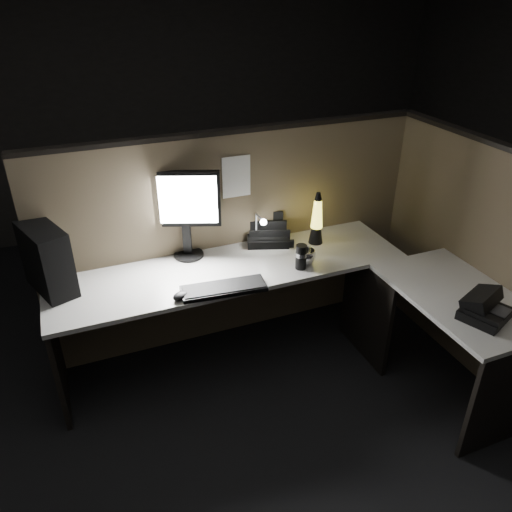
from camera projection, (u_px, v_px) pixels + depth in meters
name	position (u px, v px, depth m)	size (l,w,h in m)	color
floor	(288.00, 408.00, 3.12)	(6.00, 6.00, 0.00)	black
room_shell	(299.00, 158.00, 2.33)	(6.00, 6.00, 6.00)	silver
partition_back	(235.00, 239.00, 3.51)	(2.66, 0.06, 1.50)	brown
partition_right	(469.00, 258.00, 3.27)	(0.06, 1.66, 1.50)	brown
desk	(300.00, 304.00, 3.10)	(2.60, 1.60, 0.73)	beige
pc_tower	(47.00, 259.00, 2.88)	(0.17, 0.39, 0.40)	black
monitor	(185.00, 206.00, 3.18)	(0.44, 0.21, 0.59)	black
keyboard	(224.00, 288.00, 2.96)	(0.51, 0.17, 0.02)	black
mouse	(181.00, 296.00, 2.88)	(0.10, 0.07, 0.04)	black
clip_lamp	(260.00, 228.00, 3.41)	(0.04, 0.18, 0.23)	white
organizer	(267.00, 234.00, 3.51)	(0.35, 0.33, 0.22)	black
lava_lamp	(317.00, 222.00, 3.43)	(0.10, 0.10, 0.37)	black
travel_mug	(301.00, 257.00, 3.15)	(0.07, 0.07, 0.17)	black
steel_mug	(306.00, 257.00, 3.22)	(0.13, 0.13, 0.10)	silver
figurine	(315.00, 235.00, 3.50)	(0.06, 0.06, 0.06)	orange
pinned_paper	(236.00, 177.00, 3.25)	(0.19, 0.00, 0.28)	white
desk_phone	(483.00, 308.00, 2.71)	(0.32, 0.31, 0.15)	black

